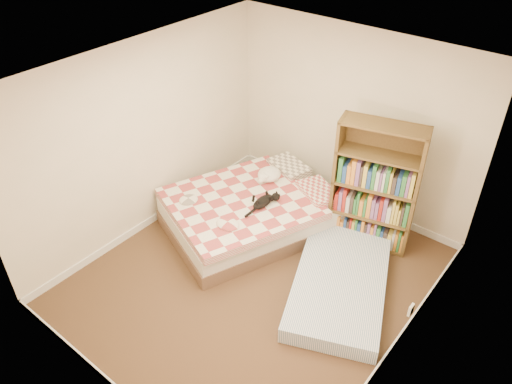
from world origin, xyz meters
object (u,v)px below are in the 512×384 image
Objects in this scene: black_cat at (264,201)px; white_dog at (269,175)px; bed at (253,211)px; floor_mattress at (342,272)px; bookshelf at (373,201)px.

white_dog is at bearing 143.58° from black_cat.
bed is 1.13× the size of floor_mattress.
bookshelf reaches higher than black_cat.
bookshelf is at bearing 75.33° from floor_mattress.
floor_mattress is at bearing 21.95° from white_dog.
bed is 1.45m from floor_mattress.
white_dog is (-1.37, -0.33, -0.01)m from bookshelf.
bed is at bearing -165.59° from bookshelf.
bookshelf is 2.89× the size of black_cat.
bed is 0.39m from black_cat.
bed is 5.61× the size of white_dog.
floor_mattress is 3.85× the size of black_cat.
black_cat is at bearing 6.04° from bed.
bookshelf is 1.41m from white_dog.
bed reaches higher than floor_mattress.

